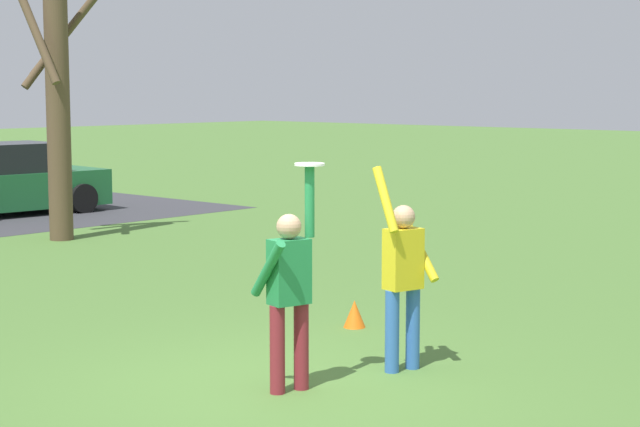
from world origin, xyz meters
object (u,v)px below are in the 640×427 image
(field_cone_orange, at_px, (354,314))
(frisbee_disc, at_px, (310,164))
(bare_tree_tall, at_px, (57,99))
(person_defender, at_px, (403,273))
(person_catcher, at_px, (289,287))
(parked_car_green, at_px, (9,182))

(field_cone_orange, bearing_deg, frisbee_disc, -149.31)
(bare_tree_tall, xyz_separation_m, field_cone_orange, (-1.98, -8.77, -2.43))
(bare_tree_tall, bearing_deg, person_defender, -106.84)
(person_defender, distance_m, frisbee_disc, 1.56)
(person_defender, xyz_separation_m, field_cone_orange, (1.15, 1.59, -0.82))
(bare_tree_tall, distance_m, field_cone_orange, 9.32)
(person_catcher, distance_m, bare_tree_tall, 11.08)
(person_catcher, relative_size, frisbee_disc, 7.53)
(parked_car_green, relative_size, field_cone_orange, 13.23)
(person_catcher, height_order, frisbee_disc, frisbee_disc)
(bare_tree_tall, bearing_deg, parked_car_green, 69.41)
(parked_car_green, distance_m, bare_tree_tall, 4.92)
(parked_car_green, relative_size, bare_tree_tall, 0.86)
(person_catcher, bearing_deg, bare_tree_tall, 80.47)
(parked_car_green, xyz_separation_m, field_cone_orange, (-3.58, -13.03, -0.57))
(person_catcher, height_order, field_cone_orange, person_catcher)
(person_defender, bearing_deg, bare_tree_tall, -92.60)
(person_catcher, distance_m, parked_car_green, 15.51)
(person_catcher, xyz_separation_m, frisbee_disc, (0.22, -0.06, 1.11))
(frisbee_disc, height_order, parked_car_green, frisbee_disc)
(person_defender, bearing_deg, parked_car_green, -93.71)
(frisbee_disc, height_order, bare_tree_tall, bare_tree_tall)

